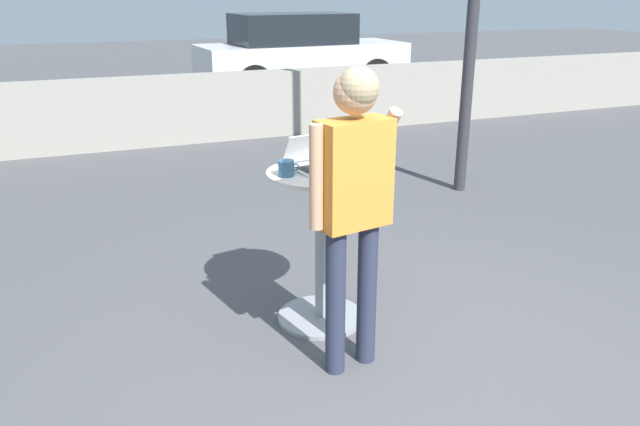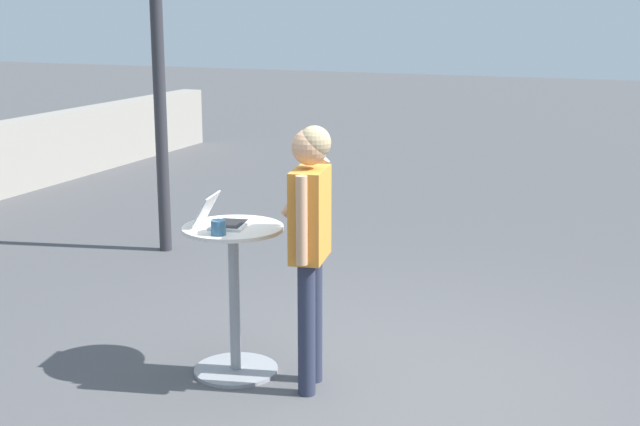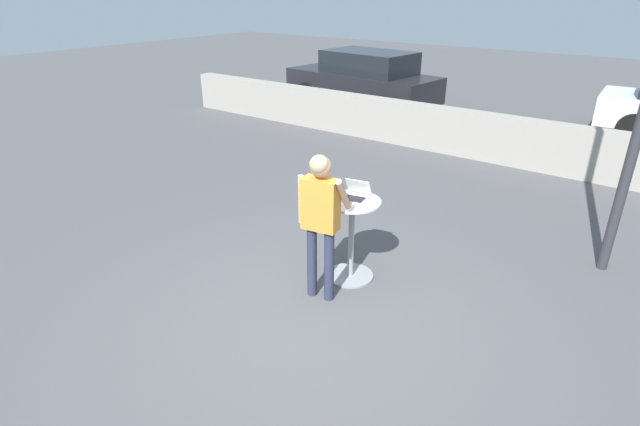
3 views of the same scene
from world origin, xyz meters
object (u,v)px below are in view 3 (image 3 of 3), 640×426
(cafe_table, at_px, (351,235))
(standing_person, at_px, (320,210))
(coffee_mug, at_px, (335,193))
(laptop, at_px, (355,194))
(parked_car_near_street, at_px, (364,80))

(cafe_table, xyz_separation_m, standing_person, (-0.04, -0.55, 0.51))
(coffee_mug, height_order, standing_person, standing_person)
(laptop, distance_m, standing_person, 0.63)
(cafe_table, height_order, laptop, laptop)
(laptop, xyz_separation_m, coffee_mug, (-0.21, -0.09, 0.00))
(cafe_table, bearing_deg, standing_person, -94.15)
(cafe_table, relative_size, coffee_mug, 7.82)
(coffee_mug, relative_size, parked_car_near_street, 0.03)
(standing_person, relative_size, parked_car_near_street, 0.38)
(coffee_mug, xyz_separation_m, standing_person, (0.18, -0.54, 0.02))
(laptop, distance_m, coffee_mug, 0.23)
(laptop, relative_size, parked_car_near_street, 0.08)
(laptop, relative_size, coffee_mug, 2.89)
(coffee_mug, bearing_deg, standing_person, -71.41)
(cafe_table, distance_m, coffee_mug, 0.53)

